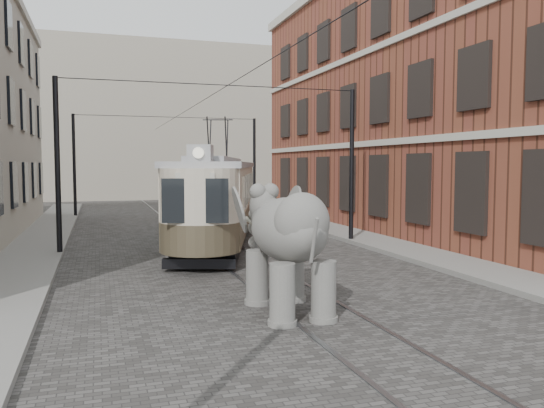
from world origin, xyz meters
name	(u,v)px	position (x,y,z in m)	size (l,w,h in m)	color
ground	(272,282)	(0.00, 0.00, 0.00)	(120.00, 120.00, 0.00)	#474442
tram_rails	(272,281)	(0.00, 0.00, 0.01)	(1.54, 80.00, 0.02)	slate
sidewalk_right	(464,266)	(6.00, 0.00, 0.07)	(2.00, 60.00, 0.15)	slate
sidewalk_left	(1,297)	(-6.50, 0.00, 0.07)	(2.00, 60.00, 0.15)	slate
brick_building	(435,103)	(11.00, 9.00, 6.00)	(8.00, 26.00, 12.00)	brown
distant_block	(144,123)	(0.00, 40.00, 7.00)	(28.00, 10.00, 14.00)	#9D9581
catenary	(223,167)	(-0.20, 5.00, 3.00)	(11.00, 30.20, 6.00)	black
tram	(218,181)	(0.20, 7.63, 2.44)	(2.54, 12.31, 4.88)	#C2B59D
elephant	(289,249)	(-0.58, -2.95, 1.34)	(2.41, 4.37, 2.67)	#5D5B56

